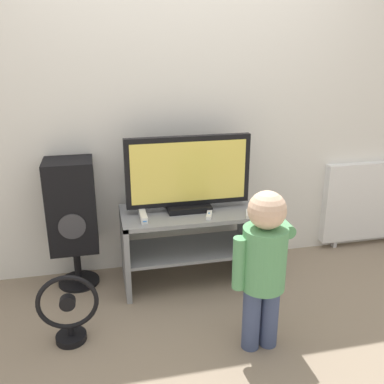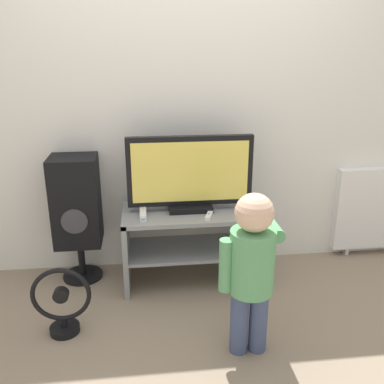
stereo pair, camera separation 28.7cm
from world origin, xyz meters
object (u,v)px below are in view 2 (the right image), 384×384
(game_console, at_px, (143,214))
(speaker_tower, at_px, (76,204))
(remote_primary, at_px, (249,216))
(floor_fan, at_px, (62,304))
(remote_secondary, at_px, (209,215))
(child, at_px, (252,262))
(television, at_px, (190,174))

(game_console, xyz_separation_m, speaker_tower, (-0.47, 0.21, 0.02))
(game_console, bearing_deg, speaker_tower, 156.32)
(remote_primary, height_order, floor_fan, remote_primary)
(game_console, height_order, floor_fan, game_console)
(game_console, distance_m, remote_secondary, 0.45)
(speaker_tower, bearing_deg, child, -41.63)
(speaker_tower, distance_m, floor_fan, 0.76)
(remote_secondary, height_order, speaker_tower, speaker_tower)
(speaker_tower, relative_size, floor_fan, 2.13)
(game_console, xyz_separation_m, child, (0.57, -0.72, -0.01))
(child, relative_size, speaker_tower, 1.02)
(game_console, xyz_separation_m, remote_secondary, (0.45, -0.05, -0.01))
(remote_secondary, bearing_deg, remote_primary, -9.42)
(game_console, relative_size, speaker_tower, 0.20)
(remote_primary, bearing_deg, floor_fan, -163.67)
(television, relative_size, remote_primary, 6.51)
(remote_primary, distance_m, speaker_tower, 1.22)
(game_console, height_order, remote_secondary, game_console)
(television, relative_size, speaker_tower, 0.94)
(remote_secondary, distance_m, floor_fan, 1.09)
(remote_primary, distance_m, child, 0.64)
(game_console, relative_size, child, 0.19)
(game_console, height_order, remote_primary, game_console)
(television, xyz_separation_m, remote_primary, (0.38, -0.20, -0.25))
(speaker_tower, bearing_deg, remote_primary, -14.17)
(television, bearing_deg, game_console, -162.43)
(remote_primary, xyz_separation_m, floor_fan, (-1.21, -0.35, -0.36))
(television, height_order, child, television)
(remote_secondary, distance_m, child, 0.68)
(television, height_order, remote_secondary, television)
(remote_primary, height_order, remote_secondary, same)
(television, xyz_separation_m, game_console, (-0.33, -0.11, -0.24))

